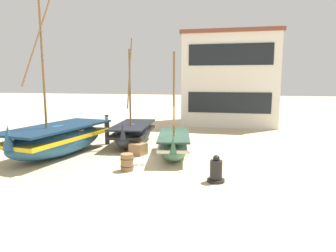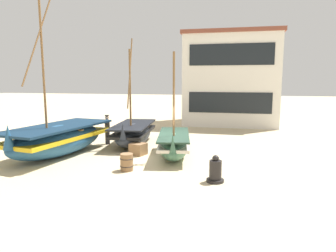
{
  "view_description": "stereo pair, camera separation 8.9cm",
  "coord_description": "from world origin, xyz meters",
  "px_view_note": "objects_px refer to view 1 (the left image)",
  "views": [
    {
      "loc": [
        3.21,
        -13.62,
        3.68
      ],
      "look_at": [
        0.0,
        1.0,
        1.4
      ],
      "focal_mm": 32.65,
      "sensor_mm": 36.0,
      "label": 1
    },
    {
      "loc": [
        3.3,
        -13.6,
        3.68
      ],
      "look_at": [
        0.0,
        1.0,
        1.4
      ],
      "focal_mm": 32.65,
      "sensor_mm": 36.0,
      "label": 2
    }
  ],
  "objects_px": {
    "wooden_barrel": "(127,162)",
    "cargo_crate": "(138,149)",
    "fishing_boat_near_left": "(133,133)",
    "harbor_building_main": "(230,79)",
    "fishing_boat_centre_large": "(58,139)",
    "capstan_winch": "(216,171)",
    "fishing_boat_far_right": "(174,144)",
    "fisherman_by_hull": "(107,130)"
  },
  "relations": [
    {
      "from": "fishing_boat_near_left",
      "to": "cargo_crate",
      "type": "distance_m",
      "value": 2.42
    },
    {
      "from": "fishing_boat_far_right",
      "to": "wooden_barrel",
      "type": "bearing_deg",
      "value": -118.43
    },
    {
      "from": "fishing_boat_centre_large",
      "to": "capstan_winch",
      "type": "bearing_deg",
      "value": -16.74
    },
    {
      "from": "fishing_boat_near_left",
      "to": "capstan_winch",
      "type": "height_order",
      "value": "fishing_boat_near_left"
    },
    {
      "from": "fishing_boat_centre_large",
      "to": "fishing_boat_far_right",
      "type": "height_order",
      "value": "fishing_boat_centre_large"
    },
    {
      "from": "fishing_boat_centre_large",
      "to": "harbor_building_main",
      "type": "xyz_separation_m",
      "value": [
        7.95,
        13.07,
        2.91
      ]
    },
    {
      "from": "harbor_building_main",
      "to": "fishing_boat_near_left",
      "type": "bearing_deg",
      "value": -117.19
    },
    {
      "from": "fishing_boat_centre_large",
      "to": "capstan_winch",
      "type": "relative_size",
      "value": 8.5
    },
    {
      "from": "wooden_barrel",
      "to": "cargo_crate",
      "type": "distance_m",
      "value": 2.66
    },
    {
      "from": "fisherman_by_hull",
      "to": "capstan_winch",
      "type": "height_order",
      "value": "fisherman_by_hull"
    },
    {
      "from": "fishing_boat_near_left",
      "to": "capstan_winch",
      "type": "distance_m",
      "value": 7.38
    },
    {
      "from": "fisherman_by_hull",
      "to": "cargo_crate",
      "type": "height_order",
      "value": "fisherman_by_hull"
    },
    {
      "from": "fisherman_by_hull",
      "to": "harbor_building_main",
      "type": "bearing_deg",
      "value": 56.79
    },
    {
      "from": "fishing_boat_near_left",
      "to": "fishing_boat_centre_large",
      "type": "height_order",
      "value": "fishing_boat_centre_large"
    },
    {
      "from": "harbor_building_main",
      "to": "fishing_boat_centre_large",
      "type": "bearing_deg",
      "value": -121.31
    },
    {
      "from": "fishing_boat_near_left",
      "to": "fisherman_by_hull",
      "type": "height_order",
      "value": "fishing_boat_near_left"
    },
    {
      "from": "fishing_boat_near_left",
      "to": "fishing_boat_far_right",
      "type": "height_order",
      "value": "fishing_boat_near_left"
    },
    {
      "from": "fishing_boat_centre_large",
      "to": "fisherman_by_hull",
      "type": "xyz_separation_m",
      "value": [
        1.3,
        2.91,
        0.03
      ]
    },
    {
      "from": "fishing_boat_far_right",
      "to": "wooden_barrel",
      "type": "height_order",
      "value": "fishing_boat_far_right"
    },
    {
      "from": "fisherman_by_hull",
      "to": "harbor_building_main",
      "type": "distance_m",
      "value": 12.48
    },
    {
      "from": "fisherman_by_hull",
      "to": "capstan_winch",
      "type": "distance_m",
      "value": 8.38
    },
    {
      "from": "wooden_barrel",
      "to": "fishing_boat_centre_large",
      "type": "bearing_deg",
      "value": 157.51
    },
    {
      "from": "harbor_building_main",
      "to": "fishing_boat_far_right",
      "type": "bearing_deg",
      "value": -100.88
    },
    {
      "from": "fishing_boat_centre_large",
      "to": "harbor_building_main",
      "type": "bearing_deg",
      "value": 58.69
    },
    {
      "from": "fisherman_by_hull",
      "to": "wooden_barrel",
      "type": "xyz_separation_m",
      "value": [
        2.89,
        -4.64,
        -0.48
      ]
    },
    {
      "from": "harbor_building_main",
      "to": "fisherman_by_hull",
      "type": "bearing_deg",
      "value": -123.21
    },
    {
      "from": "fisherman_by_hull",
      "to": "capstan_winch",
      "type": "bearing_deg",
      "value": -38.91
    },
    {
      "from": "fishing_boat_near_left",
      "to": "fisherman_by_hull",
      "type": "bearing_deg",
      "value": -174.11
    },
    {
      "from": "fishing_boat_centre_large",
      "to": "capstan_winch",
      "type": "height_order",
      "value": "fishing_boat_centre_large"
    },
    {
      "from": "capstan_winch",
      "to": "harbor_building_main",
      "type": "height_order",
      "value": "harbor_building_main"
    },
    {
      "from": "capstan_winch",
      "to": "cargo_crate",
      "type": "distance_m",
      "value": 5.15
    },
    {
      "from": "fishing_boat_near_left",
      "to": "fisherman_by_hull",
      "type": "relative_size",
      "value": 3.5
    },
    {
      "from": "fishing_boat_near_left",
      "to": "harbor_building_main",
      "type": "xyz_separation_m",
      "value": [
        5.14,
        10.0,
        3.05
      ]
    },
    {
      "from": "fishing_boat_centre_large",
      "to": "wooden_barrel",
      "type": "bearing_deg",
      "value": -22.49
    },
    {
      "from": "fishing_boat_centre_large",
      "to": "cargo_crate",
      "type": "bearing_deg",
      "value": 13.25
    },
    {
      "from": "fisherman_by_hull",
      "to": "harbor_building_main",
      "type": "height_order",
      "value": "harbor_building_main"
    },
    {
      "from": "fishing_boat_far_right",
      "to": "capstan_winch",
      "type": "relative_size",
      "value": 5.01
    },
    {
      "from": "fishing_boat_centre_large",
      "to": "fisherman_by_hull",
      "type": "height_order",
      "value": "fishing_boat_centre_large"
    },
    {
      "from": "fishing_boat_far_right",
      "to": "wooden_barrel",
      "type": "relative_size",
      "value": 7.13
    },
    {
      "from": "fishing_boat_centre_large",
      "to": "capstan_winch",
      "type": "xyz_separation_m",
      "value": [
        7.81,
        -2.35,
        -0.41
      ]
    },
    {
      "from": "fishing_boat_far_right",
      "to": "fisherman_by_hull",
      "type": "relative_size",
      "value": 2.96
    },
    {
      "from": "cargo_crate",
      "to": "fishing_boat_centre_large",
      "type": "bearing_deg",
      "value": -166.75
    }
  ]
}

